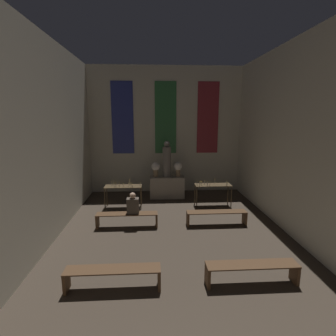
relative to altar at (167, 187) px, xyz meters
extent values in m
cube|color=beige|center=(0.00, 1.00, 2.28)|extent=(6.82, 0.12, 5.44)
cube|color=navy|center=(-1.84, 0.92, 2.82)|extent=(0.92, 0.03, 3.05)
cube|color=#33723F|center=(0.00, 0.92, 2.82)|extent=(0.92, 0.03, 3.05)
cube|color=maroon|center=(1.84, 0.92, 2.82)|extent=(0.92, 0.03, 3.05)
cube|color=beige|center=(-3.35, -4.58, 2.28)|extent=(0.12, 11.27, 5.44)
cube|color=beige|center=(3.35, -4.58, 2.28)|extent=(0.12, 11.27, 5.44)
cube|color=gray|center=(0.00, 0.00, 0.00)|extent=(1.42, 0.68, 0.89)
cylinder|color=slate|center=(0.00, 0.00, 1.06)|extent=(0.35, 0.35, 1.23)
sphere|color=slate|center=(0.00, 0.00, 1.79)|extent=(0.24, 0.24, 0.24)
cylinder|color=#937A5B|center=(-0.46, 0.00, 0.60)|extent=(0.19, 0.19, 0.30)
sphere|color=silver|center=(-0.46, 0.00, 0.87)|extent=(0.35, 0.35, 0.35)
cylinder|color=#937A5B|center=(0.46, 0.00, 0.60)|extent=(0.19, 0.19, 0.30)
sphere|color=silver|center=(0.46, 0.00, 0.87)|extent=(0.35, 0.35, 0.35)
cube|color=#473823|center=(-1.68, -1.16, 0.36)|extent=(1.35, 0.52, 0.02)
cylinder|color=#473823|center=(-2.32, -1.39, -0.05)|extent=(0.04, 0.04, 0.80)
cylinder|color=#473823|center=(-1.03, -1.39, -0.05)|extent=(0.04, 0.04, 0.80)
cylinder|color=#473823|center=(-2.32, -0.93, -0.05)|extent=(0.04, 0.04, 0.80)
cylinder|color=#473823|center=(-1.03, -0.93, -0.05)|extent=(0.04, 0.04, 0.80)
cylinder|color=silver|center=(-1.81, -1.23, 0.43)|extent=(0.02, 0.02, 0.12)
sphere|color=#F9CC4C|center=(-1.81, -1.23, 0.51)|extent=(0.02, 0.02, 0.02)
cylinder|color=silver|center=(-1.83, -1.06, 0.44)|extent=(0.02, 0.02, 0.12)
sphere|color=#F9CC4C|center=(-1.83, -1.06, 0.51)|extent=(0.02, 0.02, 0.02)
cylinder|color=silver|center=(-1.46, -1.24, 0.43)|extent=(0.02, 0.02, 0.12)
sphere|color=#F9CC4C|center=(-1.46, -1.24, 0.50)|extent=(0.02, 0.02, 0.02)
cylinder|color=silver|center=(-1.32, -1.36, 0.42)|extent=(0.02, 0.02, 0.10)
sphere|color=#F9CC4C|center=(-1.32, -1.36, 0.48)|extent=(0.02, 0.02, 0.02)
cylinder|color=silver|center=(-1.98, -1.26, 0.44)|extent=(0.02, 0.02, 0.13)
sphere|color=#F9CC4C|center=(-1.98, -1.26, 0.51)|extent=(0.02, 0.02, 0.02)
cylinder|color=silver|center=(-2.11, -1.08, 0.45)|extent=(0.02, 0.02, 0.16)
sphere|color=#F9CC4C|center=(-2.11, -1.08, 0.54)|extent=(0.02, 0.02, 0.02)
cylinder|color=silver|center=(-1.66, -1.22, 0.42)|extent=(0.02, 0.02, 0.10)
sphere|color=#F9CC4C|center=(-1.66, -1.22, 0.49)|extent=(0.02, 0.02, 0.02)
cylinder|color=silver|center=(-1.38, -1.29, 0.44)|extent=(0.02, 0.02, 0.13)
sphere|color=#F9CC4C|center=(-1.38, -1.29, 0.52)|extent=(0.02, 0.02, 0.02)
cylinder|color=silver|center=(-2.06, -0.95, 0.45)|extent=(0.02, 0.02, 0.15)
sphere|color=#F9CC4C|center=(-2.06, -0.95, 0.54)|extent=(0.02, 0.02, 0.02)
cylinder|color=silver|center=(-1.91, -1.38, 0.45)|extent=(0.02, 0.02, 0.15)
sphere|color=#F9CC4C|center=(-1.91, -1.38, 0.53)|extent=(0.02, 0.02, 0.02)
cylinder|color=silver|center=(-1.98, -0.98, 0.42)|extent=(0.02, 0.02, 0.10)
sphere|color=#F9CC4C|center=(-1.98, -0.98, 0.49)|extent=(0.02, 0.02, 0.02)
cylinder|color=silver|center=(-1.45, -0.97, 0.46)|extent=(0.02, 0.02, 0.18)
sphere|color=#F9CC4C|center=(-1.45, -0.97, 0.56)|extent=(0.02, 0.02, 0.02)
cylinder|color=silver|center=(-1.05, -1.16, 0.43)|extent=(0.02, 0.02, 0.11)
sphere|color=#F9CC4C|center=(-1.05, -1.16, 0.49)|extent=(0.02, 0.02, 0.02)
cube|color=#473823|center=(1.68, -1.16, 0.36)|extent=(1.35, 0.52, 0.02)
cylinder|color=#473823|center=(1.03, -1.39, -0.05)|extent=(0.04, 0.04, 0.80)
cylinder|color=#473823|center=(2.32, -1.39, -0.05)|extent=(0.04, 0.04, 0.80)
cylinder|color=#473823|center=(1.03, -0.93, -0.05)|extent=(0.04, 0.04, 0.80)
cylinder|color=#473823|center=(2.32, -0.93, -0.05)|extent=(0.04, 0.04, 0.80)
cylinder|color=silver|center=(1.05, -1.24, 0.45)|extent=(0.02, 0.02, 0.15)
sphere|color=#F9CC4C|center=(1.05, -1.24, 0.54)|extent=(0.02, 0.02, 0.02)
cylinder|color=silver|center=(1.78, -0.95, 0.46)|extent=(0.02, 0.02, 0.16)
sphere|color=#F9CC4C|center=(1.78, -0.95, 0.55)|extent=(0.02, 0.02, 0.02)
cylinder|color=silver|center=(1.77, -1.00, 0.44)|extent=(0.02, 0.02, 0.13)
sphere|color=#F9CC4C|center=(1.77, -1.00, 0.51)|extent=(0.02, 0.02, 0.02)
cylinder|color=silver|center=(1.20, -1.08, 0.43)|extent=(0.02, 0.02, 0.11)
sphere|color=#F9CC4C|center=(1.20, -1.08, 0.50)|extent=(0.02, 0.02, 0.02)
cylinder|color=silver|center=(1.51, -1.36, 0.45)|extent=(0.02, 0.02, 0.16)
sphere|color=#F9CC4C|center=(1.51, -1.36, 0.54)|extent=(0.02, 0.02, 0.02)
cylinder|color=silver|center=(2.14, -1.28, 0.46)|extent=(0.02, 0.02, 0.17)
sphere|color=#F9CC4C|center=(2.14, -1.28, 0.56)|extent=(0.02, 0.02, 0.02)
cylinder|color=silver|center=(1.41, -1.37, 0.46)|extent=(0.02, 0.02, 0.17)
sphere|color=#F9CC4C|center=(1.41, -1.37, 0.55)|extent=(0.02, 0.02, 0.02)
cylinder|color=silver|center=(1.13, -1.34, 0.45)|extent=(0.02, 0.02, 0.16)
sphere|color=#F9CC4C|center=(1.13, -1.34, 0.54)|extent=(0.02, 0.02, 0.02)
cylinder|color=silver|center=(2.15, -1.38, 0.44)|extent=(0.02, 0.02, 0.13)
sphere|color=#F9CC4C|center=(2.15, -1.38, 0.51)|extent=(0.02, 0.02, 0.02)
cylinder|color=silver|center=(1.37, -1.08, 0.44)|extent=(0.02, 0.02, 0.13)
sphere|color=#F9CC4C|center=(1.37, -1.08, 0.52)|extent=(0.02, 0.02, 0.02)
cylinder|color=silver|center=(1.45, -1.16, 0.42)|extent=(0.02, 0.02, 0.09)
sphere|color=#F9CC4C|center=(1.45, -1.16, 0.48)|extent=(0.02, 0.02, 0.02)
cylinder|color=silver|center=(1.23, -1.24, 0.43)|extent=(0.02, 0.02, 0.12)
sphere|color=#F9CC4C|center=(1.23, -1.24, 0.50)|extent=(0.02, 0.02, 0.02)
cylinder|color=silver|center=(1.26, -1.05, 0.42)|extent=(0.02, 0.02, 0.09)
sphere|color=#F9CC4C|center=(1.26, -1.05, 0.48)|extent=(0.02, 0.02, 0.02)
cube|color=#4C331E|center=(-1.38, -5.91, -0.01)|extent=(1.86, 0.36, 0.03)
cube|color=#4C331E|center=(-2.28, -5.91, -0.23)|extent=(0.06, 0.32, 0.42)
cube|color=#4C331E|center=(-0.48, -5.91, -0.23)|extent=(0.06, 0.32, 0.42)
cube|color=#4C331E|center=(1.38, -5.91, -0.01)|extent=(1.86, 0.36, 0.03)
cube|color=#4C331E|center=(0.48, -5.91, -0.23)|extent=(0.06, 0.32, 0.42)
cube|color=#4C331E|center=(2.28, -5.91, -0.23)|extent=(0.06, 0.32, 0.42)
cube|color=#4C331E|center=(-1.38, -2.96, -0.01)|extent=(1.86, 0.36, 0.03)
cube|color=#4C331E|center=(-2.28, -2.96, -0.23)|extent=(0.06, 0.32, 0.42)
cube|color=#4C331E|center=(-0.48, -2.96, -0.23)|extent=(0.06, 0.32, 0.42)
cube|color=#4C331E|center=(1.38, -2.96, -0.01)|extent=(1.86, 0.36, 0.03)
cube|color=#4C331E|center=(0.48, -2.96, -0.23)|extent=(0.06, 0.32, 0.42)
cube|color=#4C331E|center=(2.28, -2.96, -0.23)|extent=(0.06, 0.32, 0.42)
cube|color=#4C4238|center=(-1.20, -2.96, 0.23)|extent=(0.36, 0.24, 0.47)
sphere|color=tan|center=(-1.20, -2.96, 0.56)|extent=(0.18, 0.18, 0.18)
camera|label=1|loc=(-0.59, -10.55, 2.90)|focal=28.00mm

